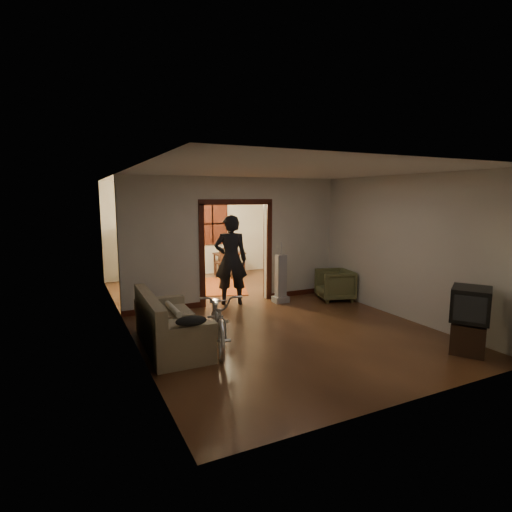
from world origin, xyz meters
TOP-DOWN VIEW (x-y plane):
  - floor at (0.00, 0.00)m, footprint 5.00×8.50m
  - ceiling at (0.00, 0.00)m, footprint 5.00×8.50m
  - wall_back at (0.00, 4.25)m, footprint 5.00×0.02m
  - wall_left at (-2.50, 0.00)m, footprint 0.02×8.50m
  - wall_right at (2.50, 0.00)m, footprint 0.02×8.50m
  - partition_wall at (0.00, 0.75)m, footprint 5.00×0.14m
  - door_casing at (0.00, 0.75)m, footprint 1.74×0.20m
  - far_window at (0.70, 4.21)m, footprint 0.98×0.06m
  - chandelier at (0.00, 2.50)m, footprint 0.24×0.24m
  - light_switch at (1.05, 0.68)m, footprint 0.08×0.01m
  - sofa at (-1.98, -1.32)m, footprint 0.89×1.91m
  - rolled_paper at (-1.88, -1.02)m, footprint 0.10×0.78m
  - jacket at (-1.93, -2.23)m, footprint 0.44×0.33m
  - bicycle at (-1.30, -1.62)m, footprint 1.09×1.90m
  - armchair at (2.15, -0.06)m, footprint 0.96×0.95m
  - tv_stand at (2.05, -3.54)m, footprint 0.69×0.68m
  - crt_tv at (2.05, -3.54)m, footprint 0.79×0.77m
  - vacuum at (0.91, 0.29)m, footprint 0.37×0.31m
  - person at (-0.15, 0.67)m, footprint 0.84×0.69m
  - oriental_rug at (0.08, 2.50)m, footprint 2.35×2.67m
  - locker at (-1.22, 3.73)m, footprint 0.89×0.58m
  - globe at (-1.22, 3.73)m, footprint 0.28×0.28m
  - desk at (1.07, 3.76)m, footprint 0.98×0.64m
  - desk_chair at (0.70, 3.29)m, footprint 0.49×0.49m

SIDE VIEW (x-z plane):
  - floor at x=0.00m, z-range -0.01..0.01m
  - oriental_rug at x=0.08m, z-range 0.00..0.02m
  - tv_stand at x=2.05m, z-range 0.00..0.47m
  - desk at x=1.07m, z-range 0.00..0.67m
  - armchair at x=2.15m, z-range 0.00..0.71m
  - sofa at x=-1.98m, z-range 0.00..0.87m
  - desk_chair at x=0.70m, z-range 0.00..0.94m
  - bicycle at x=-1.30m, z-range 0.00..0.94m
  - rolled_paper at x=-1.88m, z-range 0.48..0.58m
  - vacuum at x=0.91m, z-range 0.00..1.10m
  - jacket at x=-1.93m, z-range 0.62..0.74m
  - crt_tv at x=2.05m, z-range 0.51..1.02m
  - locker at x=-1.22m, z-range 0.00..1.67m
  - person at x=-0.15m, z-range 0.00..1.99m
  - door_casing at x=0.00m, z-range -0.06..2.26m
  - light_switch at x=1.05m, z-range 1.19..1.31m
  - wall_back at x=0.00m, z-range 0.00..2.80m
  - wall_left at x=-2.50m, z-range 0.00..2.80m
  - wall_right at x=2.50m, z-range 0.00..2.80m
  - partition_wall at x=0.00m, z-range 0.00..2.80m
  - far_window at x=0.70m, z-range 0.91..2.19m
  - globe at x=-1.22m, z-range 1.80..2.08m
  - chandelier at x=0.00m, z-range 2.23..2.47m
  - ceiling at x=0.00m, z-range 2.79..2.80m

